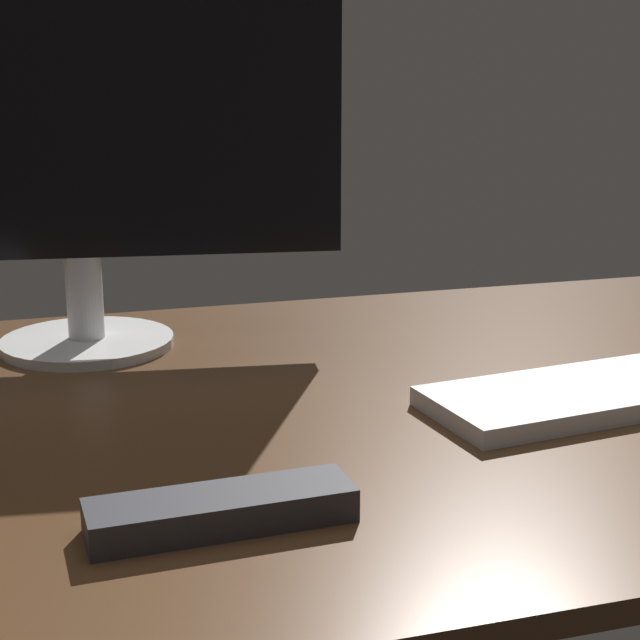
# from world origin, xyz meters

# --- Properties ---
(desk) EXTENTS (1.40, 0.84, 0.02)m
(desk) POSITION_xyz_m (0.00, 0.00, 0.01)
(desk) COLOR #4C301C
(desk) RESTS_ON ground
(monitor) EXTENTS (0.60, 0.20, 0.40)m
(monitor) POSITION_xyz_m (-0.17, 0.26, 0.25)
(monitor) COLOR silver
(monitor) RESTS_ON desk
(keyboard) EXTENTS (0.39, 0.18, 0.02)m
(keyboard) POSITION_xyz_m (0.31, -0.08, 0.03)
(keyboard) COLOR silver
(keyboard) RESTS_ON desk
(tv_remote) EXTENTS (0.20, 0.06, 0.03)m
(tv_remote) POSITION_xyz_m (-0.11, -0.25, 0.03)
(tv_remote) COLOR #2D2D33
(tv_remote) RESTS_ON desk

